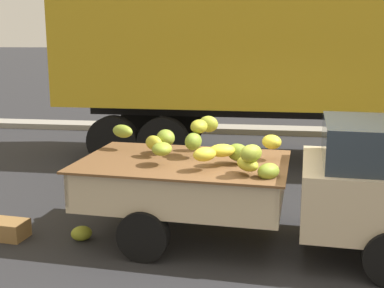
% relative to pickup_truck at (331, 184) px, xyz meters
% --- Properties ---
extents(ground, '(220.00, 220.00, 0.00)m').
position_rel_pickup_truck_xyz_m(ground, '(-0.74, -0.11, -0.89)').
color(ground, '#28282B').
extents(curb_strip, '(80.00, 0.80, 0.16)m').
position_rel_pickup_truck_xyz_m(curb_strip, '(-0.74, 7.92, -0.81)').
color(curb_strip, gray).
rests_on(curb_strip, ground).
extents(pickup_truck, '(4.97, 2.17, 1.70)m').
position_rel_pickup_truck_xyz_m(pickup_truck, '(0.00, 0.00, 0.00)').
color(pickup_truck, '#CCB793').
rests_on(pickup_truck, ground).
extents(semi_trailer, '(12.03, 2.72, 3.95)m').
position_rel_pickup_truck_xyz_m(semi_trailer, '(0.65, 4.84, 1.66)').
color(semi_trailer, gold).
rests_on(semi_trailer, ground).
extents(fallen_banana_bunch_near_tailgate, '(0.35, 0.32, 0.20)m').
position_rel_pickup_truck_xyz_m(fallen_banana_bunch_near_tailgate, '(-3.25, -0.16, -0.79)').
color(fallen_banana_bunch_near_tailgate, '#98A029').
rests_on(fallen_banana_bunch_near_tailgate, ground).
extents(produce_crate, '(0.56, 0.41, 0.25)m').
position_rel_pickup_truck_xyz_m(produce_crate, '(-4.28, -0.23, -0.76)').
color(produce_crate, olive).
rests_on(produce_crate, ground).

